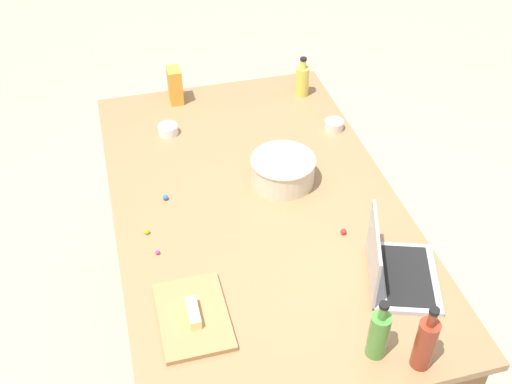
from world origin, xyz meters
TOP-DOWN VIEW (x-y plane):
  - ground_plane at (0.00, 0.00)m, footprint 12.00×12.00m
  - island_counter at (0.00, 0.00)m, footprint 1.81×1.09m
  - laptop at (-0.50, -0.35)m, footprint 0.36×0.32m
  - mixing_bowl_large at (0.10, -0.14)m, footprint 0.26×0.26m
  - bottle_oil at (0.70, -0.41)m, footprint 0.06×0.06m
  - bottle_soy at (-0.83, -0.28)m, footprint 0.06×0.06m
  - bottle_olive at (-0.76, -0.17)m, footprint 0.06×0.06m
  - cutting_board at (-0.49, 0.34)m, footprint 0.32×0.22m
  - butter_stick_left at (-0.50, 0.34)m, footprint 0.11×0.04m
  - ramekin_small at (0.54, 0.26)m, footprint 0.09×0.09m
  - ramekin_medium at (0.39, -0.46)m, footprint 0.08×0.08m
  - candy_bag at (0.80, 0.18)m, footprint 0.09×0.06m
  - candy_0 at (0.53, 0.26)m, footprint 0.01×0.01m
  - candy_1 at (-0.18, 0.41)m, footprint 0.02×0.02m
  - candy_2 at (-0.25, -0.26)m, footprint 0.02×0.02m
  - candy_3 at (-0.07, 0.43)m, footprint 0.02×0.02m
  - candy_4 at (0.25, -0.21)m, footprint 0.01×0.01m
  - candy_5 at (0.10, 0.33)m, footprint 0.02×0.02m
  - candy_6 at (-0.59, -0.35)m, footprint 0.02×0.02m

SIDE VIEW (x-z plane):
  - ground_plane at x=0.00m, z-range 0.00..0.00m
  - island_counter at x=0.00m, z-range 0.00..0.90m
  - candy_0 at x=0.53m, z-range 0.90..0.91m
  - candy_4 at x=0.25m, z-range 0.90..0.91m
  - candy_1 at x=-0.18m, z-range 0.90..0.92m
  - candy_6 at x=-0.59m, z-range 0.90..0.92m
  - cutting_board at x=-0.49m, z-range 0.90..0.92m
  - candy_3 at x=-0.07m, z-range 0.90..0.92m
  - candy_5 at x=0.10m, z-range 0.90..0.92m
  - candy_2 at x=-0.25m, z-range 0.90..0.92m
  - ramekin_medium at x=0.39m, z-range 0.90..0.94m
  - ramekin_small at x=0.54m, z-range 0.90..0.94m
  - butter_stick_left at x=-0.50m, z-range 0.92..0.95m
  - laptop at x=-0.50m, z-range 0.84..1.06m
  - mixing_bowl_large at x=0.10m, z-range 0.90..1.02m
  - bottle_oil at x=0.70m, z-range 0.88..1.08m
  - candy_bag at x=0.80m, z-range 0.90..1.07m
  - bottle_olive at x=-0.76m, z-range 0.88..1.10m
  - bottle_soy at x=-0.83m, z-range 0.88..1.12m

